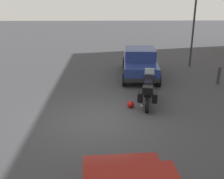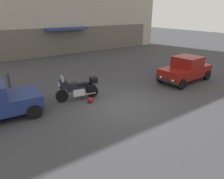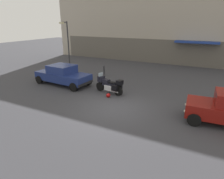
# 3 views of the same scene
# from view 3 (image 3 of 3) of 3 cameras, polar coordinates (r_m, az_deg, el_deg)

# --- Properties ---
(ground_plane) EXTENTS (80.00, 80.00, 0.00)m
(ground_plane) POSITION_cam_3_polar(r_m,az_deg,el_deg) (11.43, 0.98, -5.41)
(ground_plane) COLOR #38383D
(building_facade_rear) EXTENTS (31.16, 3.40, 13.62)m
(building_facade_rear) POSITION_cam_3_polar(r_m,az_deg,el_deg) (24.95, 17.86, 22.94)
(building_facade_rear) COLOR #A89E8E
(building_facade_rear) RESTS_ON ground
(motorcycle) EXTENTS (2.25, 0.96, 1.36)m
(motorcycle) POSITION_cam_3_polar(r_m,az_deg,el_deg) (13.53, -0.76, 1.39)
(motorcycle) COLOR black
(motorcycle) RESTS_ON ground
(helmet) EXTENTS (0.28, 0.28, 0.28)m
(helmet) POSITION_cam_3_polar(r_m,az_deg,el_deg) (12.94, -1.10, -1.72)
(helmet) COLOR #990C0C
(helmet) RESTS_ON ground
(car_sedan_far) EXTENTS (4.66, 2.18, 1.56)m
(car_sedan_far) POSITION_cam_3_polar(r_m,az_deg,el_deg) (15.94, -14.14, 4.17)
(car_sedan_far) COLOR navy
(car_sedan_far) RESTS_ON ground
(streetlamp_curbside) EXTENTS (0.28, 0.94, 4.79)m
(streetlamp_curbside) POSITION_cam_3_polar(r_m,az_deg,el_deg) (19.42, -12.91, 13.27)
(streetlamp_curbside) COLOR #2D2D33
(streetlamp_curbside) RESTS_ON ground
(bollard_curbside) EXTENTS (0.16, 0.16, 0.93)m
(bollard_curbside) POSITION_cam_3_polar(r_m,az_deg,el_deg) (18.20, -2.36, 5.62)
(bollard_curbside) COLOR #333338
(bollard_curbside) RESTS_ON ground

